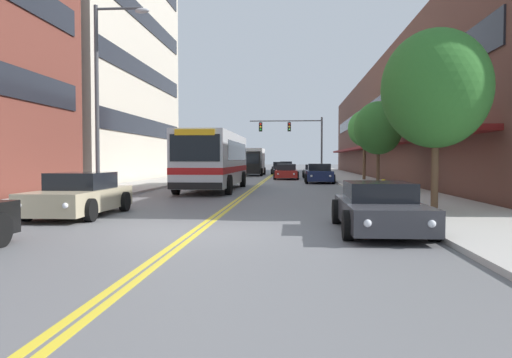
{
  "coord_description": "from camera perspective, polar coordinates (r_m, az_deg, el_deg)",
  "views": [
    {
      "loc": [
        2.35,
        -11.76,
        1.76
      ],
      "look_at": [
        0.44,
        13.84,
        0.74
      ],
      "focal_mm": 35.0,
      "sensor_mm": 36.0,
      "label": 1
    }
  ],
  "objects": [
    {
      "name": "street_lamp_left_near",
      "position": [
        20.6,
        -16.96,
        10.09
      ],
      "size": [
        2.19,
        0.28,
        7.73
      ],
      "color": "#47474C",
      "rests_on": "ground_plane"
    },
    {
      "name": "sidewalk_left",
      "position": [
        49.78,
        -7.14,
        0.3
      ],
      "size": [
        3.99,
        106.0,
        0.13
      ],
      "color": "#B2ADA5",
      "rests_on": "ground_plane"
    },
    {
      "name": "car_charcoal_moving_third",
      "position": [
        59.36,
        2.74,
        1.21
      ],
      "size": [
        2.01,
        4.52,
        1.45
      ],
      "color": "#232328",
      "rests_on": "ground_plane"
    },
    {
      "name": "city_bus",
      "position": [
        28.76,
        -4.75,
        2.36
      ],
      "size": [
        2.95,
        11.47,
        3.2
      ],
      "color": "silver",
      "rests_on": "ground_plane"
    },
    {
      "name": "sidewalk_right",
      "position": [
        49.06,
        10.28,
        0.25
      ],
      "size": [
        3.99,
        106.0,
        0.13
      ],
      "color": "#B2ADA5",
      "rests_on": "ground_plane"
    },
    {
      "name": "fire_hydrant",
      "position": [
        20.53,
        14.34,
        -1.19
      ],
      "size": [
        0.33,
        0.25,
        0.84
      ],
      "color": "yellow",
      "rests_on": "sidewalk_right"
    },
    {
      "name": "street_tree_right_near",
      "position": [
        16.62,
        19.87,
        9.67
      ],
      "size": [
        3.34,
        3.34,
        5.66
      ],
      "color": "brown",
      "rests_on": "sidewalk_right"
    },
    {
      "name": "car_red_moving_lead",
      "position": [
        44.14,
        3.49,
        0.79
      ],
      "size": [
        2.18,
        4.63,
        1.34
      ],
      "color": "maroon",
      "rests_on": "ground_plane"
    },
    {
      "name": "centre_line",
      "position": [
        48.85,
        1.51,
        0.21
      ],
      "size": [
        0.34,
        106.0,
        0.01
      ],
      "color": "yellow",
      "rests_on": "ground_plane"
    },
    {
      "name": "car_slate_blue_moving_second",
      "position": [
        68.81,
        3.46,
        1.37
      ],
      "size": [
        2.14,
        4.9,
        1.46
      ],
      "color": "#475675",
      "rests_on": "ground_plane"
    },
    {
      "name": "car_white_parked_left_near",
      "position": [
        41.4,
        -5.03,
        0.61
      ],
      "size": [
        2.2,
        4.21,
        1.2
      ],
      "color": "white",
      "rests_on": "ground_plane"
    },
    {
      "name": "office_tower_left",
      "position": [
        45.89,
        -19.95,
        16.58
      ],
      "size": [
        12.08,
        22.83,
        26.41
      ],
      "color": "beige",
      "rests_on": "ground_plane"
    },
    {
      "name": "street_tree_right_mid",
      "position": [
        29.29,
        13.81,
        5.67
      ],
      "size": [
        2.75,
        2.75,
        4.92
      ],
      "color": "brown",
      "rests_on": "sidewalk_right"
    },
    {
      "name": "car_beige_parked_left_mid",
      "position": [
        16.46,
        -19.47,
        -1.81
      ],
      "size": [
        2.09,
        4.77,
        1.34
      ],
      "color": "#BCAD89",
      "rests_on": "ground_plane"
    },
    {
      "name": "box_truck",
      "position": [
        54.4,
        -0.46,
        2.03
      ],
      "size": [
        2.69,
        7.24,
        2.95
      ],
      "color": "black",
      "rests_on": "ground_plane"
    },
    {
      "name": "storefront_row_right",
      "position": [
        50.19,
        17.45,
        6.11
      ],
      "size": [
        9.1,
        68.0,
        10.43
      ],
      "color": "brown",
      "rests_on": "ground_plane"
    },
    {
      "name": "car_silver_parked_right_mid",
      "position": [
        48.05,
        6.59,
        0.86
      ],
      "size": [
        2.1,
        4.68,
        1.26
      ],
      "color": "#B7B7BC",
      "rests_on": "ground_plane"
    },
    {
      "name": "street_tree_right_far",
      "position": [
        41.31,
        12.3,
        5.64
      ],
      "size": [
        2.66,
        2.66,
        5.59
      ],
      "color": "brown",
      "rests_on": "sidewalk_right"
    },
    {
      "name": "car_dark_grey_parked_right_foreground",
      "position": [
        12.55,
        13.89,
        -3.25
      ],
      "size": [
        2.04,
        4.73,
        1.2
      ],
      "color": "#38383D",
      "rests_on": "ground_plane"
    },
    {
      "name": "ground_plane",
      "position": [
        48.85,
        1.51,
        0.21
      ],
      "size": [
        240.0,
        240.0,
        0.0
      ],
      "primitive_type": "plane",
      "color": "slate"
    },
    {
      "name": "car_navy_parked_right_far",
      "position": [
        37.24,
        7.24,
        0.57
      ],
      "size": [
        2.13,
        4.33,
        1.43
      ],
      "color": "#19234C",
      "rests_on": "ground_plane"
    },
    {
      "name": "traffic_signal_mast",
      "position": [
        50.48,
        4.56,
        5.16
      ],
      "size": [
        7.32,
        0.38,
        5.98
      ],
      "color": "#47474C",
      "rests_on": "ground_plane"
    }
  ]
}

